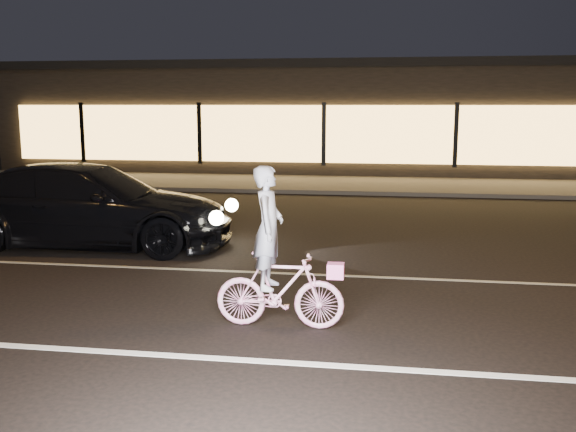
# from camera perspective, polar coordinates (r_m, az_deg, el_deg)

# --- Properties ---
(ground) EXTENTS (90.00, 90.00, 0.00)m
(ground) POSITION_cam_1_polar(r_m,az_deg,el_deg) (8.43, -6.98, -8.42)
(ground) COLOR black
(ground) RESTS_ON ground
(lane_stripe_near) EXTENTS (60.00, 0.12, 0.01)m
(lane_stripe_near) POSITION_cam_1_polar(r_m,az_deg,el_deg) (7.08, -10.34, -12.11)
(lane_stripe_near) COLOR silver
(lane_stripe_near) RESTS_ON ground
(lane_stripe_far) EXTENTS (60.00, 0.10, 0.01)m
(lane_stripe_far) POSITION_cam_1_polar(r_m,az_deg,el_deg) (10.28, -3.96, -4.96)
(lane_stripe_far) COLOR gray
(lane_stripe_far) RESTS_ON ground
(sidewalk) EXTENTS (30.00, 4.00, 0.12)m
(sidewalk) POSITION_cam_1_polar(r_m,az_deg,el_deg) (20.97, 2.67, 2.85)
(sidewalk) COLOR #383533
(sidewalk) RESTS_ON ground
(storefront) EXTENTS (25.40, 8.42, 4.20)m
(storefront) POSITION_cam_1_polar(r_m,az_deg,el_deg) (26.75, 4.10, 8.85)
(storefront) COLOR black
(storefront) RESTS_ON ground
(cyclist) EXTENTS (1.54, 0.53, 1.94)m
(cyclist) POSITION_cam_1_polar(r_m,az_deg,el_deg) (7.61, -1.02, -4.93)
(cyclist) COLOR #F34CA6
(cyclist) RESTS_ON ground
(sedan) EXTENTS (5.45, 2.46, 1.55)m
(sedan) POSITION_cam_1_polar(r_m,az_deg,el_deg) (12.51, -17.26, 0.89)
(sedan) COLOR black
(sedan) RESTS_ON ground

